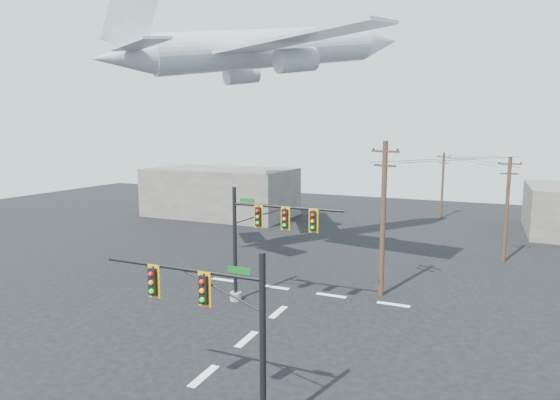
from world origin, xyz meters
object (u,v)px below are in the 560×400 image
at_px(utility_pole_a, 383,216).
at_px(utility_pole_b, 507,208).
at_px(signal_mast_far, 260,240).
at_px(signal_mast_near, 225,332).
at_px(airliner, 268,49).
at_px(utility_pole_c, 443,184).

distance_m(utility_pole_a, utility_pole_b, 14.15).
bearing_deg(signal_mast_far, utility_pole_b, 49.72).
bearing_deg(signal_mast_near, airliner, 111.14).
height_order(utility_pole_a, airliner, airliner).
distance_m(utility_pole_b, airliner, 22.92).
height_order(utility_pole_c, airliner, airliner).
relative_size(signal_mast_near, utility_pole_c, 0.86).
xyz_separation_m(signal_mast_near, airliner, (-8.12, 21.00, 13.43)).
bearing_deg(signal_mast_far, utility_pole_c, 78.07).
xyz_separation_m(utility_pole_c, airliner, (-11.49, -25.95, 12.74)).
bearing_deg(airliner, signal_mast_near, -121.83).
bearing_deg(signal_mast_near, utility_pole_a, 81.74).
bearing_deg(signal_mast_far, signal_mast_near, -69.70).
relative_size(signal_mast_near, airliner, 0.29).
relative_size(signal_mast_far, airliner, 0.31).
bearing_deg(utility_pole_b, utility_pole_a, -125.82).
distance_m(utility_pole_a, utility_pole_c, 31.11).
height_order(signal_mast_near, utility_pole_a, utility_pole_a).
relative_size(utility_pole_a, utility_pole_b, 1.16).
relative_size(signal_mast_near, signal_mast_far, 0.95).
bearing_deg(airliner, signal_mast_far, -120.88).
bearing_deg(utility_pole_b, signal_mast_far, -133.80).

